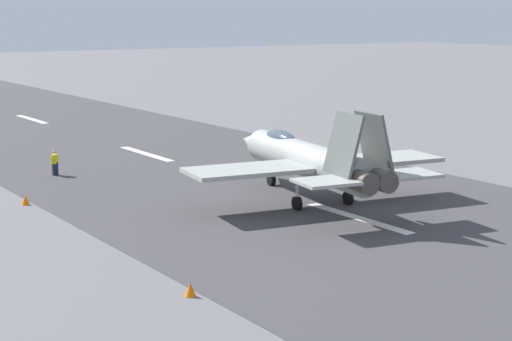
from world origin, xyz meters
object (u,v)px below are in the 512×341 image
crew_person (55,163)px  marker_cone_near (190,289)px  fighter_jet (308,159)px  marker_cone_mid (25,200)px

crew_person → marker_cone_near: crew_person is taller
fighter_jet → marker_cone_near: (-10.95, 13.75, -2.17)m
fighter_jet → marker_cone_mid: fighter_jet is taller
crew_person → marker_cone_near: size_ratio=3.05×
fighter_jet → marker_cone_mid: bearing=60.2°
fighter_jet → crew_person: 18.02m
fighter_jet → crew_person: bearing=30.9°
fighter_jet → marker_cone_near: fighter_jet is taller
marker_cone_near → marker_cone_mid: size_ratio=1.00×
fighter_jet → marker_cone_near: size_ratio=31.46×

